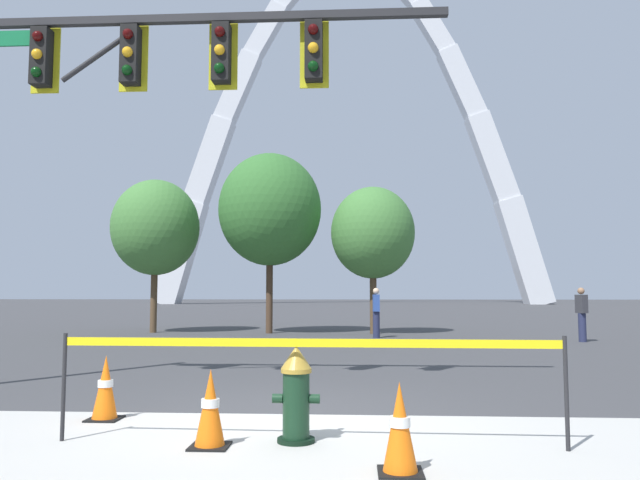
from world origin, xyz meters
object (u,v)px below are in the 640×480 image
object	(u,v)px
traffic_cone_curb_edge	(210,409)
traffic_signal_gantry	(102,97)
traffic_cone_by_hydrant	(105,388)
traffic_cone_mid_sidewalk	(400,429)
monument_arch	(349,145)
pedestrian_walking_left	(582,314)
fire_hydrant	(296,394)
pedestrian_standing_center	(376,312)

from	to	relation	value
traffic_cone_curb_edge	traffic_signal_gantry	bearing A→B (deg)	128.37
traffic_cone_by_hydrant	traffic_signal_gantry	world-z (taller)	traffic_signal_gantry
traffic_cone_mid_sidewalk	traffic_signal_gantry	xyz separation A→B (m)	(-4.18, 3.85, 4.05)
traffic_cone_mid_sidewalk	monument_arch	xyz separation A→B (m)	(-1.12, 71.83, 19.74)
traffic_cone_mid_sidewalk	pedestrian_walking_left	world-z (taller)	pedestrian_walking_left
traffic_signal_gantry	fire_hydrant	bearing A→B (deg)	-41.42
traffic_cone_curb_edge	pedestrian_standing_center	size ratio (longest dim) A/B	0.46
pedestrian_standing_center	traffic_cone_curb_edge	bearing A→B (deg)	-98.18
fire_hydrant	traffic_signal_gantry	world-z (taller)	traffic_signal_gantry
traffic_cone_mid_sidewalk	monument_arch	size ratio (longest dim) A/B	0.01
traffic_cone_by_hydrant	traffic_signal_gantry	size ratio (longest dim) A/B	0.09
traffic_signal_gantry	pedestrian_standing_center	xyz separation A→B (m)	(4.48, 10.93, -3.59)
fire_hydrant	traffic_cone_mid_sidewalk	bearing A→B (deg)	-46.62
fire_hydrant	pedestrian_walking_left	world-z (taller)	pedestrian_walking_left
traffic_signal_gantry	monument_arch	size ratio (longest dim) A/B	0.16
traffic_cone_by_hydrant	traffic_cone_mid_sidewalk	size ratio (longest dim) A/B	1.00
fire_hydrant	traffic_cone_by_hydrant	world-z (taller)	fire_hydrant
pedestrian_standing_center	traffic_cone_mid_sidewalk	bearing A→B (deg)	-91.19
fire_hydrant	monument_arch	bearing A→B (deg)	90.15
pedestrian_standing_center	traffic_signal_gantry	bearing A→B (deg)	-112.31
traffic_cone_by_hydrant	pedestrian_walking_left	world-z (taller)	pedestrian_walking_left
traffic_cone_mid_sidewalk	pedestrian_walking_left	bearing A→B (deg)	65.05
traffic_cone_mid_sidewalk	monument_arch	world-z (taller)	monument_arch
fire_hydrant	traffic_cone_curb_edge	xyz separation A→B (m)	(-0.78, -0.25, -0.11)
fire_hydrant	traffic_signal_gantry	bearing A→B (deg)	138.58
traffic_cone_mid_sidewalk	pedestrian_standing_center	bearing A→B (deg)	88.81
pedestrian_standing_center	monument_arch	bearing A→B (deg)	91.43
traffic_cone_by_hydrant	monument_arch	distance (m)	72.70
monument_arch	pedestrian_walking_left	distance (m)	61.86
traffic_cone_by_hydrant	pedestrian_walking_left	size ratio (longest dim) A/B	0.46
traffic_cone_curb_edge	pedestrian_walking_left	distance (m)	15.09
traffic_cone_curb_edge	monument_arch	world-z (taller)	monument_arch
traffic_cone_curb_edge	traffic_cone_mid_sidewalk	bearing A→B (deg)	-23.27
traffic_cone_curb_edge	pedestrian_walking_left	world-z (taller)	pedestrian_walking_left
traffic_cone_mid_sidewalk	traffic_cone_curb_edge	distance (m)	1.86
monument_arch	pedestrian_walking_left	xyz separation A→B (m)	(7.41, -58.31, -19.28)
traffic_cone_curb_edge	traffic_signal_gantry	xyz separation A→B (m)	(-2.46, 3.11, 4.05)
traffic_cone_mid_sidewalk	monument_arch	bearing A→B (deg)	90.89
monument_arch	traffic_cone_mid_sidewalk	bearing A→B (deg)	-89.11
fire_hydrant	traffic_cone_mid_sidewalk	size ratio (longest dim) A/B	1.36
traffic_signal_gantry	monument_arch	world-z (taller)	monument_arch
traffic_cone_curb_edge	pedestrian_walking_left	xyz separation A→B (m)	(8.00, 12.78, 0.46)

